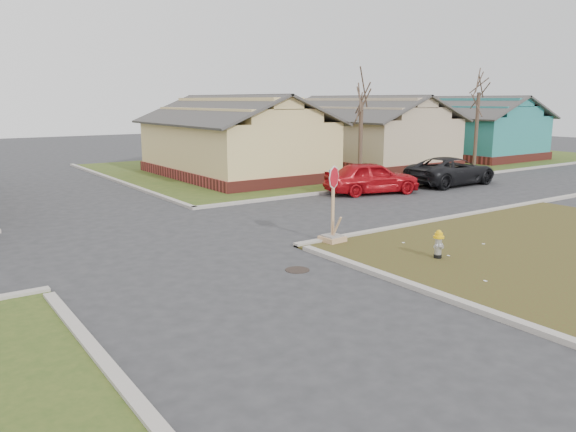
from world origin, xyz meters
TOP-DOWN VIEW (x-y plane):
  - ground at (0.00, 0.00)m, footprint 120.00×120.00m
  - verge_far_right at (22.00, 18.00)m, footprint 37.00×19.00m
  - curbs at (0.00, 5.00)m, footprint 80.00×40.00m
  - manhole at (2.20, -0.50)m, footprint 0.64×0.64m
  - side_house_yellow at (10.00, 16.50)m, footprint 7.60×11.60m
  - side_house_tan at (20.00, 16.50)m, footprint 7.60×11.60m
  - side_house_teal at (30.00, 16.50)m, footprint 7.60×11.60m
  - tree_mid_right at (14.00, 10.20)m, footprint 0.22×0.22m
  - tree_far_right at (24.00, 10.50)m, footprint 0.22×0.22m
  - fire_hydrant at (5.99, -1.93)m, footprint 0.30×0.30m
  - stop_sign at (4.77, 1.19)m, footprint 0.67×0.65m
  - red_sedan at (12.23, 7.39)m, footprint 4.81×2.98m
  - dark_pickup at (17.61, 7.12)m, footprint 5.24×2.46m

SIDE VIEW (x-z plane):
  - ground at x=0.00m, z-range 0.00..0.00m
  - curbs at x=0.00m, z-range -0.06..0.06m
  - manhole at x=2.20m, z-range 0.00..0.01m
  - verge_far_right at x=22.00m, z-range 0.00..0.05m
  - fire_hydrant at x=5.99m, z-range 0.09..0.89m
  - stop_sign at x=4.77m, z-range -0.62..1.74m
  - dark_pickup at x=17.61m, z-range 0.00..1.45m
  - red_sedan at x=12.23m, z-range 0.00..1.53m
  - tree_mid_right at x=14.00m, z-range 0.05..4.25m
  - side_house_yellow at x=10.00m, z-range -0.16..4.54m
  - side_house_tan at x=20.00m, z-range -0.16..4.54m
  - side_house_teal at x=30.00m, z-range -0.16..4.54m
  - tree_far_right at x=24.00m, z-range 0.05..4.81m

